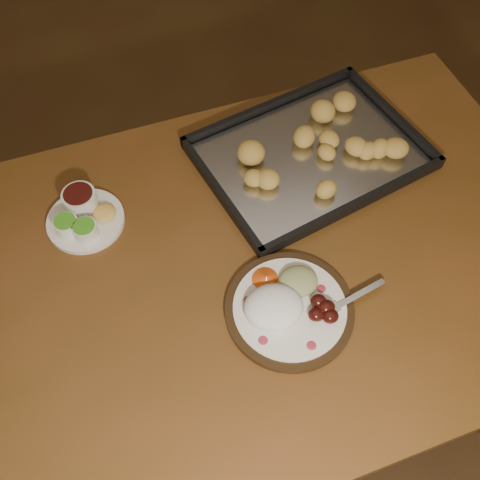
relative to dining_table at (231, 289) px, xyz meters
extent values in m
plane|color=#4E3A1B|center=(-0.17, 0.28, -0.65)|extent=(4.00, 4.00, 0.00)
cube|color=brown|center=(0.00, 0.00, 0.08)|extent=(1.62, 1.11, 0.04)
cylinder|color=#502C18|center=(0.62, 0.48, -0.30)|extent=(0.07, 0.07, 0.71)
cylinder|color=black|center=(0.09, -0.12, 0.10)|extent=(0.25, 0.25, 0.01)
cylinder|color=white|center=(0.09, -0.12, 0.11)|extent=(0.22, 0.22, 0.01)
ellipsoid|color=#AA283A|center=(0.03, -0.18, 0.12)|extent=(0.02, 0.02, 0.00)
ellipsoid|color=#AA283A|center=(0.11, -0.20, 0.12)|extent=(0.02, 0.02, 0.00)
ellipsoid|color=#AA283A|center=(0.17, -0.09, 0.12)|extent=(0.02, 0.02, 0.00)
ellipsoid|color=#AA283A|center=(0.02, -0.09, 0.12)|extent=(0.02, 0.02, 0.00)
ellipsoid|color=white|center=(0.06, -0.12, 0.13)|extent=(0.13, 0.12, 0.05)
ellipsoid|color=#420F09|center=(0.14, -0.15, 0.13)|extent=(0.03, 0.03, 0.02)
ellipsoid|color=#420F09|center=(0.16, -0.14, 0.13)|extent=(0.03, 0.03, 0.02)
ellipsoid|color=#420F09|center=(0.15, -0.12, 0.13)|extent=(0.03, 0.03, 0.02)
ellipsoid|color=#420F09|center=(0.16, -0.16, 0.13)|extent=(0.03, 0.03, 0.02)
ellipsoid|color=tan|center=(0.12, -0.07, 0.12)|extent=(0.09, 0.08, 0.03)
cone|color=#DA4F13|center=(0.06, -0.05, 0.12)|extent=(0.07, 0.07, 0.02)
cube|color=silver|center=(0.23, -0.12, 0.12)|extent=(0.12, 0.05, 0.00)
cube|color=silver|center=(0.17, -0.14, 0.12)|extent=(0.04, 0.03, 0.00)
cylinder|color=silver|center=(0.15, -0.16, 0.12)|extent=(0.03, 0.01, 0.00)
cylinder|color=silver|center=(0.15, -0.15, 0.12)|extent=(0.03, 0.01, 0.00)
cylinder|color=silver|center=(0.15, -0.15, 0.12)|extent=(0.03, 0.01, 0.00)
cylinder|color=silver|center=(0.15, -0.14, 0.12)|extent=(0.03, 0.01, 0.00)
cylinder|color=white|center=(-0.29, 0.17, 0.10)|extent=(0.17, 0.17, 0.01)
cylinder|color=silver|center=(-0.32, 0.15, 0.12)|extent=(0.05, 0.05, 0.03)
cylinder|color=#41971E|center=(-0.32, 0.15, 0.14)|extent=(0.05, 0.05, 0.00)
cylinder|color=silver|center=(-0.28, 0.13, 0.12)|extent=(0.05, 0.05, 0.03)
cylinder|color=#41971E|center=(-0.28, 0.13, 0.14)|extent=(0.05, 0.05, 0.00)
cylinder|color=silver|center=(-0.29, 0.21, 0.13)|extent=(0.07, 0.07, 0.04)
cylinder|color=#330C09|center=(-0.29, 0.21, 0.15)|extent=(0.06, 0.06, 0.00)
ellipsoid|color=#E9C052|center=(-0.24, 0.17, 0.12)|extent=(0.05, 0.05, 0.02)
cube|color=black|center=(0.24, 0.26, 0.10)|extent=(0.59, 0.50, 0.01)
cube|color=black|center=(0.18, 0.42, 0.12)|extent=(0.47, 0.17, 0.02)
cube|color=black|center=(0.30, 0.09, 0.12)|extent=(0.47, 0.17, 0.02)
cube|color=black|center=(0.47, 0.33, 0.12)|extent=(0.13, 0.35, 0.02)
cube|color=black|center=(0.01, 0.18, 0.12)|extent=(0.13, 0.35, 0.02)
cube|color=silver|center=(0.24, 0.26, 0.11)|extent=(0.54, 0.46, 0.00)
ellipsoid|color=gold|center=(0.30, 0.28, 0.13)|extent=(0.06, 0.05, 0.04)
ellipsoid|color=gold|center=(0.34, 0.33, 0.13)|extent=(0.07, 0.07, 0.04)
ellipsoid|color=gold|center=(0.26, 0.36, 0.13)|extent=(0.07, 0.08, 0.04)
ellipsoid|color=gold|center=(0.24, 0.32, 0.13)|extent=(0.06, 0.06, 0.04)
ellipsoid|color=gold|center=(0.17, 0.33, 0.13)|extent=(0.07, 0.07, 0.04)
ellipsoid|color=gold|center=(0.19, 0.27, 0.13)|extent=(0.08, 0.08, 0.04)
ellipsoid|color=gold|center=(0.11, 0.23, 0.13)|extent=(0.07, 0.06, 0.04)
ellipsoid|color=gold|center=(0.17, 0.20, 0.13)|extent=(0.07, 0.06, 0.04)
ellipsoid|color=gold|center=(0.14, 0.18, 0.13)|extent=(0.08, 0.08, 0.04)
ellipsoid|color=gold|center=(0.23, 0.16, 0.13)|extent=(0.07, 0.07, 0.04)
ellipsoid|color=gold|center=(0.26, 0.22, 0.13)|extent=(0.06, 0.06, 0.04)
ellipsoid|color=gold|center=(0.33, 0.22, 0.13)|extent=(0.07, 0.08, 0.04)
ellipsoid|color=gold|center=(0.33, 0.23, 0.13)|extent=(0.07, 0.07, 0.04)
camera|label=1|loc=(-0.09, -0.54, 1.06)|focal=40.00mm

